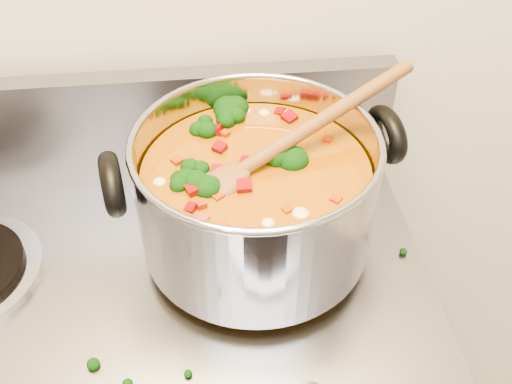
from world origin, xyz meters
TOP-DOWN VIEW (x-y plane):
  - stockpot at (0.10, 1.31)m, footprint 0.33×0.27m
  - wooden_spoon at (0.12, 1.32)m, footprint 0.28×0.15m
  - cooktop_crumbs at (0.03, 1.40)m, footprint 0.26×0.29m

SIDE VIEW (x-z plane):
  - cooktop_crumbs at x=0.03m, z-range 0.92..0.93m
  - stockpot at x=0.10m, z-range 0.93..1.09m
  - wooden_spoon at x=0.12m, z-range 1.01..1.10m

